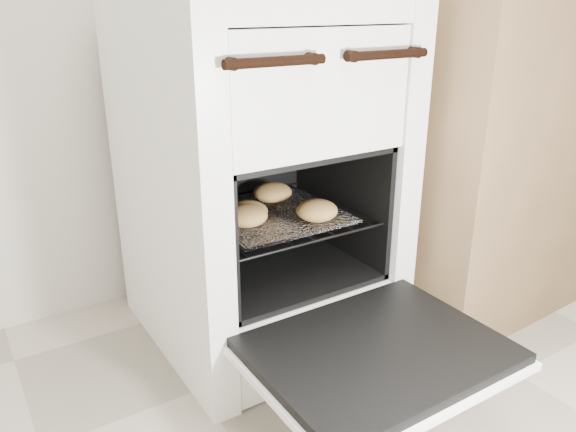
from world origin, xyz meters
The scene contains 6 objects.
stove centered at (-0.07, 1.20, 0.41)m, with size 0.55×0.61×0.84m.
oven_door centered at (-0.07, 0.74, 0.18)m, with size 0.49×0.38×0.03m.
oven_rack centered at (-0.07, 1.14, 0.34)m, with size 0.40×0.38×0.01m.
foil_sheet centered at (-0.07, 1.12, 0.35)m, with size 0.31×0.27×0.01m, color white.
baked_rolls centered at (-0.09, 1.12, 0.37)m, with size 0.27×0.28×0.05m.
counter centered at (0.70, 1.13, 0.47)m, with size 0.94×0.62×0.94m, color brown.
Camera 1 is at (-0.72, 0.05, 0.83)m, focal length 35.00 mm.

